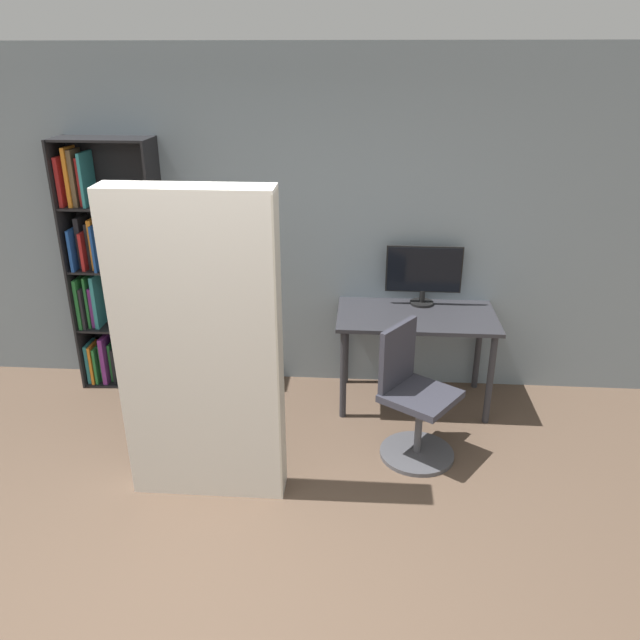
{
  "coord_description": "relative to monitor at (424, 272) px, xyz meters",
  "views": [
    {
      "loc": [
        0.78,
        -2.2,
        2.6
      ],
      "look_at": [
        0.51,
        1.43,
        1.05
      ],
      "focal_mm": 35.0,
      "sensor_mm": 36.0,
      "label": 1
    }
  ],
  "objects": [
    {
      "name": "wall_back",
      "position": [
        -1.25,
        0.14,
        0.32
      ],
      "size": [
        8.0,
        0.06,
        2.7
      ],
      "color": "gray",
      "rests_on": "ground"
    },
    {
      "name": "desk",
      "position": [
        -0.05,
        -0.23,
        -0.37
      ],
      "size": [
        1.22,
        0.67,
        0.76
      ],
      "color": "#2D2D33",
      "rests_on": "ground"
    },
    {
      "name": "office_chair",
      "position": [
        -0.11,
        -0.95,
        -0.64
      ],
      "size": [
        0.61,
        0.61,
        0.95
      ],
      "color": "#4C4C51",
      "rests_on": "ground"
    },
    {
      "name": "ground_plane",
      "position": [
        -1.25,
        -2.5,
        -1.03
      ],
      "size": [
        16.0,
        16.0,
        0.0
      ],
      "primitive_type": "plane",
      "color": "brown"
    },
    {
      "name": "bookshelf",
      "position": [
        -2.55,
        -0.02,
        -0.05
      ],
      "size": [
        0.74,
        0.34,
        2.04
      ],
      "color": "black",
      "rests_on": "ground"
    },
    {
      "name": "mattress_near",
      "position": [
        -1.42,
        -1.45,
        -0.05
      ],
      "size": [
        0.97,
        0.26,
        1.97
      ],
      "color": "silver",
      "rests_on": "ground"
    },
    {
      "name": "monitor",
      "position": [
        0.0,
        0.0,
        0.0
      ],
      "size": [
        0.59,
        0.19,
        0.48
      ],
      "color": "black",
      "rests_on": "desk"
    }
  ]
}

